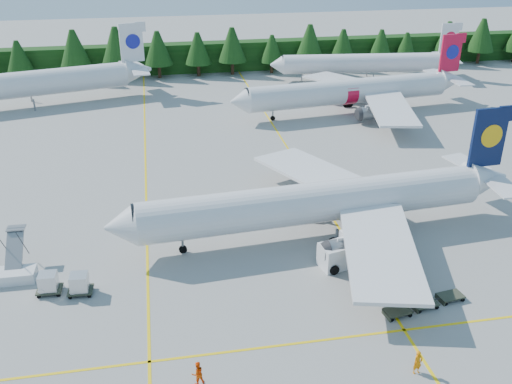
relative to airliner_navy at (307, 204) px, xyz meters
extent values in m
plane|color=gray|center=(-2.12, -9.87, -3.64)|extent=(320.00, 320.00, 0.00)
cube|color=yellow|center=(-16.12, 10.13, -3.64)|extent=(0.25, 120.00, 0.01)
cube|color=yellow|center=(3.88, 10.13, -3.64)|extent=(0.25, 120.00, 0.01)
cube|color=yellow|center=(-2.12, -15.87, -3.64)|extent=(80.00, 0.25, 0.01)
cube|color=black|center=(-2.12, 72.13, -0.64)|extent=(220.00, 4.00, 6.00)
cylinder|color=silver|center=(0.68, 0.05, 0.09)|extent=(35.40, 6.86, 4.14)
cone|color=silver|center=(-18.31, -1.43, 0.09)|extent=(3.21, 4.35, 4.14)
cube|color=#071338|center=(19.77, 1.54, 5.26)|extent=(3.95, 0.67, 6.42)
cube|color=silver|center=(3.09, 9.06, -0.54)|extent=(11.67, 16.72, 1.17)
cylinder|color=slate|center=(1.24, 6.12, -1.98)|extent=(3.68, 2.44, 2.17)
cube|color=silver|center=(4.46, -8.48, -0.54)|extent=(9.67, 16.54, 1.17)
cylinder|color=slate|center=(2.18, -5.85, -1.98)|extent=(3.68, 2.44, 2.17)
cylinder|color=slate|center=(-12.65, -0.99, -2.76)|extent=(0.25, 0.25, 1.76)
cylinder|color=silver|center=(17.41, 38.79, 0.03)|extent=(34.94, 8.39, 4.08)
cone|color=silver|center=(-1.22, 36.44, 0.03)|extent=(3.35, 4.41, 4.08)
cube|color=red|center=(36.15, 41.15, 5.14)|extent=(3.89, 0.84, 6.33)
cube|color=silver|center=(19.37, 47.78, -0.58)|extent=(12.06, 16.46, 1.16)
cylinder|color=slate|center=(17.68, 44.79, -2.01)|extent=(3.71, 2.56, 2.14)
cube|color=silver|center=(21.54, 30.56, -0.58)|extent=(8.89, 16.19, 1.16)
cylinder|color=slate|center=(19.16, 33.04, -2.01)|extent=(3.71, 2.56, 2.14)
cylinder|color=slate|center=(4.33, 37.14, -2.77)|extent=(0.24, 0.24, 1.74)
cylinder|color=silver|center=(-37.26, 51.64, 0.32)|extent=(37.29, 13.54, 4.40)
cube|color=silver|center=(-17.57, 56.69, 5.81)|extent=(4.14, 1.41, 6.81)
cylinder|color=silver|center=(27.18, 59.11, -0.28)|extent=(31.98, 6.93, 3.74)
cone|color=silver|center=(10.08, 60.85, -0.28)|extent=(2.98, 3.98, 3.74)
cube|color=silver|center=(44.38, 57.37, 4.40)|extent=(3.57, 0.68, 5.79)
cylinder|color=slate|center=(15.17, 60.33, -2.89)|extent=(0.22, 0.22, 1.50)
cube|color=silver|center=(-27.99, -3.02, -3.13)|extent=(3.90, 2.07, 1.02)
cube|color=slate|center=(-27.98, -1.17, -1.51)|extent=(1.51, 3.70, 2.75)
cube|color=slate|center=(-27.96, 0.68, -0.26)|extent=(1.68, 1.12, 0.11)
cube|color=silver|center=(0.93, -6.06, -2.49)|extent=(2.64, 2.64, 2.30)
cube|color=black|center=(0.93, -6.06, -1.94)|extent=(2.29, 2.45, 0.99)
cube|color=silver|center=(4.13, -5.31, -2.00)|extent=(4.40, 3.25, 2.85)
cube|color=#343829|center=(4.09, -13.95, -3.23)|extent=(2.35, 1.67, 0.13)
cube|color=#343829|center=(6.75, -13.36, -3.23)|extent=(2.35, 1.67, 0.13)
cube|color=#343829|center=(9.40, -12.77, -3.23)|extent=(2.35, 1.67, 0.13)
cube|color=#343829|center=(-24.54, -5.59, -3.26)|extent=(2.20, 1.74, 0.13)
cube|color=silver|center=(-24.54, -5.59, -2.44)|extent=(1.56, 1.52, 1.49)
cube|color=#343829|center=(-21.87, -6.21, -3.26)|extent=(2.20, 1.74, 0.13)
cube|color=silver|center=(-21.87, -6.21, -2.44)|extent=(1.56, 1.52, 1.49)
imported|color=orange|center=(2.80, -20.45, -2.68)|extent=(0.77, 0.57, 1.92)
imported|color=#F54805|center=(-12.77, -18.68, -2.71)|extent=(1.07, 0.93, 1.87)
imported|color=red|center=(5.15, -8.77, -2.72)|extent=(0.56, 0.79, 1.85)
camera|label=1|loc=(-14.20, -49.21, 25.90)|focal=40.00mm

